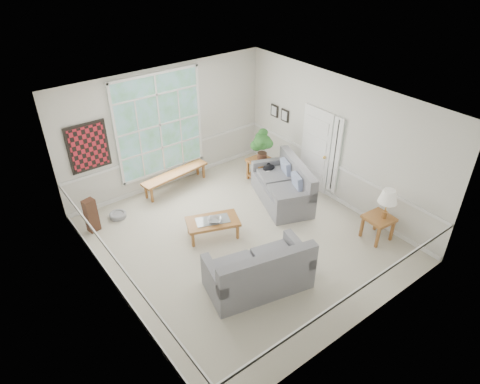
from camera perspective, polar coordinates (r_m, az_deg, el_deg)
name	(u,v)px	position (r m, az deg, el deg)	size (l,w,h in m)	color
floor	(242,239)	(9.22, 0.26, -6.26)	(5.50, 6.00, 0.01)	#B8B19C
ceiling	(242,106)	(7.69, 0.32, 11.39)	(5.50, 6.00, 0.02)	white
wall_back	(167,128)	(10.62, -9.74, 8.41)	(5.50, 0.02, 3.00)	silver
wall_front	(365,262)	(6.69, 16.34, -8.90)	(5.50, 0.02, 3.00)	silver
wall_left	(108,232)	(7.30, -17.15, -5.07)	(0.02, 6.00, 3.00)	silver
wall_right	(338,141)	(10.07, 12.87, 6.63)	(0.02, 6.00, 3.00)	silver
window_back	(160,125)	(10.45, -10.67, 8.79)	(2.30, 0.08, 2.40)	white
entry_door	(315,150)	(10.59, 10.02, 5.59)	(0.08, 0.90, 2.10)	white
door_sidelight	(335,156)	(10.18, 12.61, 4.75)	(0.08, 0.26, 1.90)	white
wall_art	(88,147)	(9.89, -19.57, 5.65)	(0.90, 0.06, 1.10)	maroon
wall_frame_near	(285,116)	(11.11, 5.96, 10.10)	(0.04, 0.26, 0.32)	black
wall_frame_far	(274,111)	(11.38, 4.58, 10.74)	(0.04, 0.26, 0.32)	black
loveseat_right	(282,183)	(10.17, 5.64, 1.17)	(0.95, 1.84, 1.00)	slate
loveseat_front	(258,265)	(7.86, 2.43, -9.69)	(1.87, 0.97, 1.01)	slate
coffee_table	(213,228)	(9.19, -3.62, -4.83)	(1.10, 0.60, 0.41)	#945B2A
pewter_bowl	(214,220)	(9.01, -3.42, -3.73)	(0.35, 0.35, 0.08)	#9A9BA0
window_bench	(176,180)	(10.91, -8.56, 1.56)	(1.83, 0.36, 0.43)	#945B2A
end_table	(261,170)	(11.10, 2.76, 2.98)	(0.59, 0.59, 0.59)	#945B2A
houseplant	(262,145)	(10.75, 3.00, 6.23)	(0.49, 0.49, 0.83)	#255821
side_table	(377,228)	(9.52, 17.82, -4.54)	(0.55, 0.55, 0.56)	#945B2A
table_lamp	(387,204)	(9.19, 18.98, -1.54)	(0.39, 0.39, 0.67)	white
pet_bed	(118,215)	(10.19, -15.98, -2.98)	(0.39, 0.39, 0.12)	gray
floor_speaker	(91,215)	(9.77, -19.22, -2.96)	(0.24, 0.19, 0.78)	#43271A
cat	(269,168)	(10.61, 3.85, 3.26)	(0.33, 0.23, 0.16)	black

